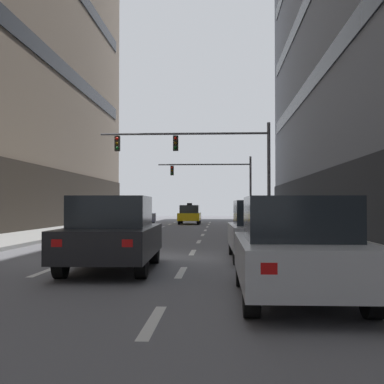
# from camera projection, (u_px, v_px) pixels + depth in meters

# --- Properties ---
(ground_plane) EXTENTS (120.00, 120.00, 0.00)m
(ground_plane) POSITION_uv_depth(u_px,v_px,m) (134.00, 259.00, 14.85)
(ground_plane) COLOR slate
(sidewalk_right) EXTENTS (3.58, 80.00, 0.14)m
(sidewalk_right) POSITION_uv_depth(u_px,v_px,m) (365.00, 257.00, 14.50)
(sidewalk_right) COLOR gray
(sidewalk_right) RESTS_ON ground
(lane_stripe_l1_s3) EXTENTS (0.16, 2.00, 0.01)m
(lane_stripe_l1_s3) POSITION_uv_depth(u_px,v_px,m) (45.00, 271.00, 11.94)
(lane_stripe_l1_s3) COLOR silver
(lane_stripe_l1_s3) RESTS_ON ground
(lane_stripe_l1_s4) EXTENTS (0.16, 2.00, 0.01)m
(lane_stripe_l1_s4) POSITION_uv_depth(u_px,v_px,m) (96.00, 252.00, 16.93)
(lane_stripe_l1_s4) COLOR silver
(lane_stripe_l1_s4) RESTS_ON ground
(lane_stripe_l1_s5) EXTENTS (0.16, 2.00, 0.01)m
(lane_stripe_l1_s5) POSITION_uv_depth(u_px,v_px,m) (124.00, 241.00, 21.92)
(lane_stripe_l1_s5) COLOR silver
(lane_stripe_l1_s5) RESTS_ON ground
(lane_stripe_l1_s6) EXTENTS (0.16, 2.00, 0.01)m
(lane_stripe_l1_s6) POSITION_uv_depth(u_px,v_px,m) (142.00, 235.00, 26.91)
(lane_stripe_l1_s6) COLOR silver
(lane_stripe_l1_s6) RESTS_ON ground
(lane_stripe_l1_s7) EXTENTS (0.16, 2.00, 0.01)m
(lane_stripe_l1_s7) POSITION_uv_depth(u_px,v_px,m) (154.00, 230.00, 31.91)
(lane_stripe_l1_s7) COLOR silver
(lane_stripe_l1_s7) RESTS_ON ground
(lane_stripe_l1_s8) EXTENTS (0.16, 2.00, 0.01)m
(lane_stripe_l1_s8) POSITION_uv_depth(u_px,v_px,m) (163.00, 227.00, 36.90)
(lane_stripe_l1_s8) COLOR silver
(lane_stripe_l1_s8) RESTS_ON ground
(lane_stripe_l1_s9) EXTENTS (0.16, 2.00, 0.01)m
(lane_stripe_l1_s9) POSITION_uv_depth(u_px,v_px,m) (170.00, 224.00, 41.89)
(lane_stripe_l1_s9) COLOR silver
(lane_stripe_l1_s9) RESTS_ON ground
(lane_stripe_l1_s10) EXTENTS (0.16, 2.00, 0.01)m
(lane_stripe_l1_s10) POSITION_uv_depth(u_px,v_px,m) (175.00, 222.00, 46.88)
(lane_stripe_l1_s10) COLOR silver
(lane_stripe_l1_s10) RESTS_ON ground
(lane_stripe_l2_s2) EXTENTS (0.16, 2.00, 0.01)m
(lane_stripe_l2_s2) POSITION_uv_depth(u_px,v_px,m) (153.00, 321.00, 6.78)
(lane_stripe_l2_s2) COLOR silver
(lane_stripe_l2_s2) RESTS_ON ground
(lane_stripe_l2_s3) EXTENTS (0.16, 2.00, 0.01)m
(lane_stripe_l2_s3) POSITION_uv_depth(u_px,v_px,m) (181.00, 272.00, 11.77)
(lane_stripe_l2_s3) COLOR silver
(lane_stripe_l2_s3) RESTS_ON ground
(lane_stripe_l2_s4) EXTENTS (0.16, 2.00, 0.01)m
(lane_stripe_l2_s4) POSITION_uv_depth(u_px,v_px,m) (193.00, 252.00, 16.76)
(lane_stripe_l2_s4) COLOR silver
(lane_stripe_l2_s4) RESTS_ON ground
(lane_stripe_l2_s5) EXTENTS (0.16, 2.00, 0.01)m
(lane_stripe_l2_s5) POSITION_uv_depth(u_px,v_px,m) (199.00, 242.00, 21.75)
(lane_stripe_l2_s5) COLOR silver
(lane_stripe_l2_s5) RESTS_ON ground
(lane_stripe_l2_s6) EXTENTS (0.16, 2.00, 0.01)m
(lane_stripe_l2_s6) POSITION_uv_depth(u_px,v_px,m) (203.00, 235.00, 26.75)
(lane_stripe_l2_s6) COLOR silver
(lane_stripe_l2_s6) RESTS_ON ground
(lane_stripe_l2_s7) EXTENTS (0.16, 2.00, 0.01)m
(lane_stripe_l2_s7) POSITION_uv_depth(u_px,v_px,m) (205.00, 230.00, 31.74)
(lane_stripe_l2_s7) COLOR silver
(lane_stripe_l2_s7) RESTS_ON ground
(lane_stripe_l2_s8) EXTENTS (0.16, 2.00, 0.01)m
(lane_stripe_l2_s8) POSITION_uv_depth(u_px,v_px,m) (207.00, 227.00, 36.73)
(lane_stripe_l2_s8) COLOR silver
(lane_stripe_l2_s8) RESTS_ON ground
(lane_stripe_l2_s9) EXTENTS (0.16, 2.00, 0.01)m
(lane_stripe_l2_s9) POSITION_uv_depth(u_px,v_px,m) (209.00, 224.00, 41.72)
(lane_stripe_l2_s9) COLOR silver
(lane_stripe_l2_s9) RESTS_ON ground
(lane_stripe_l2_s10) EXTENTS (0.16, 2.00, 0.01)m
(lane_stripe_l2_s10) POSITION_uv_depth(u_px,v_px,m) (210.00, 222.00, 46.71)
(lane_stripe_l2_s10) COLOR silver
(lane_stripe_l2_s10) RESTS_ON ground
(car_driving_0) EXTENTS (2.09, 4.70, 1.74)m
(car_driving_0) POSITION_uv_depth(u_px,v_px,m) (113.00, 234.00, 12.14)
(car_driving_0) COLOR black
(car_driving_0) RESTS_ON ground
(taxi_driving_1) EXTENTS (1.74, 4.14, 1.72)m
(taxi_driving_1) POSITION_uv_depth(u_px,v_px,m) (190.00, 215.00, 42.25)
(taxi_driving_1) COLOR black
(taxi_driving_1) RESTS_ON ground
(car_driving_2) EXTENTS (1.87, 4.35, 1.62)m
(car_driving_2) POSITION_uv_depth(u_px,v_px,m) (139.00, 216.00, 36.25)
(car_driving_2) COLOR black
(car_driving_2) RESTS_ON ground
(taxi_driving_3) EXTENTS (1.94, 4.49, 1.86)m
(taxi_driving_3) POSITION_uv_depth(u_px,v_px,m) (115.00, 219.00, 27.47)
(taxi_driving_3) COLOR black
(taxi_driving_3) RESTS_ON ground
(car_parked_0) EXTENTS (1.87, 4.44, 1.66)m
(car_parked_0) POSITION_uv_depth(u_px,v_px,m) (297.00, 249.00, 8.31)
(car_parked_0) COLOR black
(car_parked_0) RESTS_ON ground
(car_parked_1) EXTENTS (1.94, 4.47, 1.66)m
(car_parked_1) POSITION_uv_depth(u_px,v_px,m) (264.00, 230.00, 14.57)
(car_parked_1) COLOR black
(car_parked_1) RESTS_ON ground
(traffic_signal_0) EXTENTS (9.36, 0.35, 5.92)m
(traffic_signal_0) POSITION_uv_depth(u_px,v_px,m) (207.00, 154.00, 28.37)
(traffic_signal_0) COLOR #4C4C51
(traffic_signal_0) RESTS_ON sidewalk_right
(traffic_signal_1) EXTENTS (8.13, 0.35, 5.64)m
(traffic_signal_1) POSITION_uv_depth(u_px,v_px,m) (221.00, 178.00, 45.04)
(traffic_signal_1) COLOR #4C4C51
(traffic_signal_1) RESTS_ON sidewalk_right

